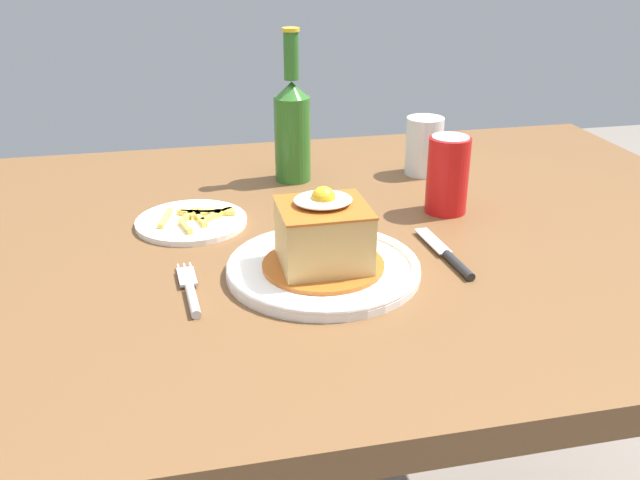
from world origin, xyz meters
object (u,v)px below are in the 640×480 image
Objects in this scene: main_plate at (323,267)px; side_plate_fries at (192,221)px; drinking_glass at (424,150)px; knife at (451,258)px; beer_bottle_green at (292,126)px; soda_can at (448,175)px; fork at (191,292)px.

main_plate is 1.51× the size of side_plate_fries.
main_plate is 2.44× the size of drinking_glass.
knife is 0.42m from beer_bottle_green.
beer_bottle_green reaches higher than main_plate.
soda_can reaches higher than knife.
side_plate_fries is (-0.34, 0.21, -0.00)m from knife.
soda_can reaches higher than drinking_glass.
drinking_glass is (0.09, 0.36, 0.04)m from knife.
knife is (0.35, 0.02, 0.00)m from fork.
knife is 0.38m from drinking_glass.
beer_bottle_green is at bearing 175.88° from drinking_glass.
beer_bottle_green is (-0.15, 0.38, 0.09)m from knife.
knife is 1.58× the size of drinking_glass.
beer_bottle_green is 0.27m from side_plate_fries.
main_plate is 0.96× the size of beer_bottle_green.
soda_can is at bearing -4.64° from side_plate_fries.
main_plate is at bearing -126.77° from drinking_glass.
soda_can is 0.73× the size of side_plate_fries.
soda_can is at bearing 70.62° from knife.
drinking_glass is at bearing 53.23° from main_plate.
fork is 0.53× the size of beer_bottle_green.
beer_bottle_green is at bearing 42.35° from side_plate_fries.
fork is 0.86× the size of knife.
main_plate is 0.18m from knife.
main_plate is at bearing -52.22° from side_plate_fries.
drinking_glass is at bearing 75.79° from knife.
fork is (-0.17, -0.03, -0.00)m from main_plate.
main_plate is at bearing 179.03° from knife.
knife is 0.97× the size of side_plate_fries.
drinking_glass reaches higher than knife.
fork is 0.46m from beer_bottle_green.
drinking_glass is 0.62× the size of side_plate_fries.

